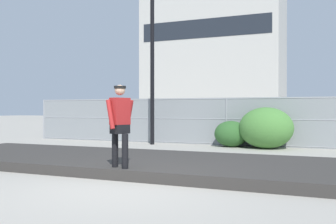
{
  "coord_description": "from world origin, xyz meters",
  "views": [
    {
      "loc": [
        3.32,
        -5.76,
        1.4
      ],
      "look_at": [
        -0.3,
        3.15,
        1.33
      ],
      "focal_mm": 39.75,
      "sensor_mm": 36.0,
      "label": 1
    }
  ],
  "objects": [
    {
      "name": "ground_plane",
      "position": [
        0.0,
        0.0,
        0.0
      ],
      "size": [
        120.0,
        120.0,
        0.0
      ],
      "primitive_type": "plane",
      "color": "#9E998E"
    },
    {
      "name": "library_building",
      "position": [
        -10.75,
        47.96,
        9.74
      ],
      "size": [
        19.05,
        12.96,
        19.49
      ],
      "color": "#B2AFA8",
      "rests_on": "ground_plane"
    },
    {
      "name": "parked_car_mid",
      "position": [
        1.56,
        11.52,
        0.84
      ],
      "size": [
        4.52,
        2.2,
        1.66
      ],
      "color": "#566B4C",
      "rests_on": "ground_plane"
    },
    {
      "name": "shrub_center",
      "position": [
        1.59,
        7.75,
        0.74
      ],
      "size": [
        1.9,
        1.56,
        1.47
      ],
      "color": "#477F38",
      "rests_on": "ground_plane"
    },
    {
      "name": "chain_fence",
      "position": [
        0.0,
        8.43,
        0.93
      ],
      "size": [
        17.73,
        0.06,
        1.85
      ],
      "color": "gray",
      "rests_on": "ground_plane"
    },
    {
      "name": "shrub_left",
      "position": [
        0.31,
        7.89,
        0.48
      ],
      "size": [
        1.25,
        1.02,
        0.97
      ],
      "color": "#2D5B28",
      "rests_on": "ground_plane"
    },
    {
      "name": "parked_car_near",
      "position": [
        -4.44,
        11.31,
        0.84
      ],
      "size": [
        4.46,
        2.07,
        1.66
      ],
      "color": "silver",
      "rests_on": "ground_plane"
    },
    {
      "name": "skateboard",
      "position": [
        -0.38,
        0.79,
        0.06
      ],
      "size": [
        0.82,
        0.46,
        0.07
      ],
      "color": "#2D608C",
      "rests_on": "ground_plane"
    },
    {
      "name": "gravel_berm",
      "position": [
        0.0,
        2.35,
        0.11
      ],
      "size": [
        13.58,
        3.6,
        0.22
      ],
      "primitive_type": "cube",
      "color": "#33302D",
      "rests_on": "ground_plane"
    },
    {
      "name": "street_lamp",
      "position": [
        -2.81,
        7.69,
        4.12
      ],
      "size": [
        0.44,
        0.44,
        6.6
      ],
      "color": "black",
      "rests_on": "ground_plane"
    },
    {
      "name": "skater",
      "position": [
        -0.38,
        0.79,
        1.11
      ],
      "size": [
        0.71,
        0.62,
        1.82
      ],
      "color": "gray",
      "rests_on": "skateboard"
    }
  ]
}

